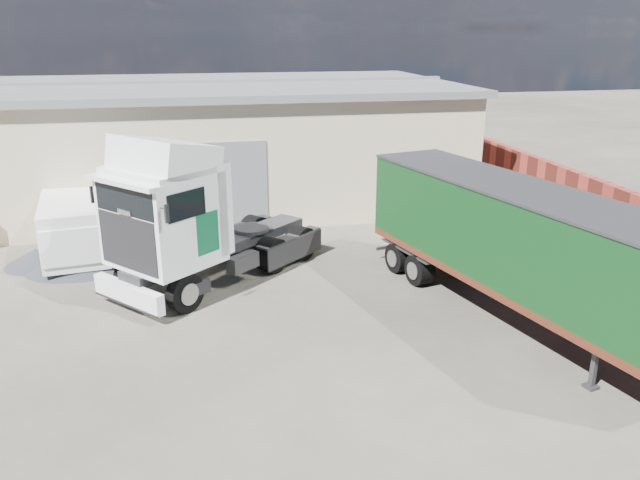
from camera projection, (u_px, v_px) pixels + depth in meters
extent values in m
plane|color=black|center=(318.00, 349.00, 15.72)|extent=(120.00, 120.00, 0.00)
cube|color=tan|center=(121.00, 147.00, 28.59)|extent=(30.00, 12.00, 5.00)
cube|color=#595B5E|center=(114.00, 88.00, 27.74)|extent=(30.60, 12.60, 0.30)
cube|color=#595B5E|center=(215.00, 189.00, 24.00)|extent=(4.00, 0.08, 3.60)
cube|color=#595B5E|center=(114.00, 83.00, 27.68)|extent=(30.60, 0.40, 0.15)
cube|color=maroon|center=(590.00, 211.00, 23.07)|extent=(0.35, 26.00, 2.50)
cylinder|color=black|center=(158.00, 283.00, 18.27)|extent=(2.65, 2.78, 1.16)
cylinder|color=black|center=(247.00, 248.00, 21.17)|extent=(2.69, 2.82, 1.16)
cylinder|color=black|center=(277.00, 237.00, 22.33)|extent=(2.69, 2.82, 1.16)
cube|color=#2D2D30|center=(221.00, 246.00, 20.13)|extent=(6.05, 5.52, 0.33)
cube|color=white|center=(128.00, 294.00, 17.48)|extent=(2.05, 2.27, 0.60)
cube|color=white|center=(163.00, 218.00, 17.95)|extent=(3.69, 3.71, 2.68)
cube|color=black|center=(128.00, 243.00, 17.13)|extent=(1.64, 1.84, 1.53)
cube|color=black|center=(124.00, 200.00, 16.76)|extent=(1.67, 1.88, 0.82)
cube|color=white|center=(164.00, 158.00, 17.56)|extent=(3.38, 3.43, 1.34)
cube|color=#0B5332|center=(146.00, 216.00, 19.15)|extent=(0.62, 0.55, 1.20)
cube|color=#0B5332|center=(208.00, 233.00, 17.60)|extent=(0.62, 0.55, 1.20)
cylinder|color=#2D2D30|center=(251.00, 229.00, 21.13)|extent=(1.70, 1.70, 0.13)
cube|color=#2D2D30|center=(594.00, 368.00, 13.85)|extent=(0.34, 0.34, 1.02)
cylinder|color=black|center=(433.00, 259.00, 20.43)|extent=(2.54, 1.52, 0.99)
cube|color=#2D2D30|center=(514.00, 291.00, 17.10)|extent=(3.39, 11.01, 0.33)
cube|color=#552213|center=(515.00, 280.00, 17.00)|extent=(4.92, 11.38, 0.22)
cube|color=black|center=(520.00, 235.00, 16.58)|extent=(4.92, 11.38, 2.42)
cube|color=#2D2D30|center=(525.00, 190.00, 16.18)|extent=(4.99, 11.45, 0.07)
cylinder|color=black|center=(78.00, 261.00, 20.65)|extent=(2.20, 1.02, 0.73)
cylinder|color=black|center=(78.00, 230.00, 23.78)|extent=(2.20, 1.02, 0.73)
cube|color=white|center=(75.00, 223.00, 21.96)|extent=(2.80, 5.31, 1.87)
cube|color=white|center=(75.00, 243.00, 20.12)|extent=(2.16, 1.27, 1.21)
cube|color=black|center=(72.00, 223.00, 20.12)|extent=(1.92, 0.36, 0.66)
cone|color=black|center=(93.00, 249.00, 21.42)|extent=(5.89, 5.89, 0.95)
cone|color=black|center=(151.00, 254.00, 21.61)|extent=(2.21, 2.21, 0.47)
cone|color=black|center=(36.00, 257.00, 21.21)|extent=(2.70, 2.70, 0.57)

